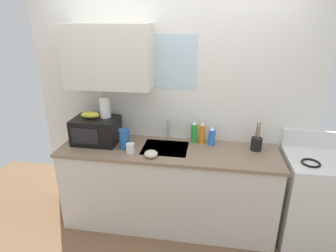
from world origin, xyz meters
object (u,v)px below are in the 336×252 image
object	(u,v)px
dish_soap_bottle_orange	(202,133)
utensil_crock	(256,143)
cereal_canister	(124,139)
paper_towel_roll	(105,107)
microwave	(96,130)
dish_soap_bottle_green	(194,132)
dish_soap_bottle_blue	(212,136)
small_bowl	(151,154)
mug_white	(130,148)
banana_bunch	(90,115)
stove_range	(312,199)

from	to	relation	value
dish_soap_bottle_orange	utensil_crock	bearing A→B (deg)	-8.35
cereal_canister	paper_towel_roll	bearing A→B (deg)	147.99
microwave	utensil_crock	size ratio (longest dim) A/B	1.56
microwave	utensil_crock	distance (m)	1.66
paper_towel_roll	dish_soap_bottle_green	bearing A→B (deg)	7.13
dish_soap_bottle_green	cereal_canister	world-z (taller)	dish_soap_bottle_green
dish_soap_bottle_orange	dish_soap_bottle_blue	distance (m)	0.11
microwave	utensil_crock	xyz separation A→B (m)	(1.66, 0.07, -0.06)
small_bowl	cereal_canister	bearing A→B (deg)	153.83
small_bowl	dish_soap_bottle_orange	bearing A→B (deg)	40.73
cereal_canister	utensil_crock	distance (m)	1.33
dish_soap_bottle_green	dish_soap_bottle_orange	world-z (taller)	dish_soap_bottle_orange
dish_soap_bottle_orange	cereal_canister	bearing A→B (deg)	-162.00
dish_soap_bottle_orange	utensil_crock	world-z (taller)	utensil_crock
microwave	dish_soap_bottle_green	distance (m)	1.04
utensil_crock	paper_towel_roll	bearing A→B (deg)	-179.27
cereal_canister	mug_white	size ratio (longest dim) A/B	2.18
mug_white	dish_soap_bottle_blue	bearing A→B (deg)	21.88
paper_towel_roll	utensil_crock	world-z (taller)	paper_towel_roll
banana_bunch	paper_towel_roll	world-z (taller)	paper_towel_roll
dish_soap_bottle_green	dish_soap_bottle_blue	xyz separation A→B (m)	(0.19, -0.04, -0.02)
dish_soap_bottle_blue	utensil_crock	distance (m)	0.45
utensil_crock	small_bowl	xyz separation A→B (m)	(-1.01, -0.32, -0.04)
banana_bunch	dish_soap_bottle_blue	size ratio (longest dim) A/B	0.99
microwave	cereal_canister	xyz separation A→B (m)	(0.34, -0.10, -0.03)
microwave	mug_white	distance (m)	0.47
dish_soap_bottle_blue	mug_white	size ratio (longest dim) A/B	2.14
stove_range	small_bowl	size ratio (longest dim) A/B	8.31
cereal_canister	small_bowl	distance (m)	0.35
mug_white	utensil_crock	xyz separation A→B (m)	(1.23, 0.26, 0.02)
stove_range	dish_soap_bottle_orange	bearing A→B (deg)	170.10
banana_bunch	paper_towel_roll	distance (m)	0.18
dish_soap_bottle_blue	cereal_canister	distance (m)	0.90
microwave	dish_soap_bottle_orange	size ratio (longest dim) A/B	1.91
stove_range	dish_soap_bottle_orange	world-z (taller)	dish_soap_bottle_orange
stove_range	microwave	xyz separation A→B (m)	(-2.24, 0.04, 0.58)
dish_soap_bottle_green	small_bowl	xyz separation A→B (m)	(-0.38, -0.42, -0.08)
cereal_canister	banana_bunch	bearing A→B (deg)	165.62
microwave	mug_white	size ratio (longest dim) A/B	4.84
dish_soap_bottle_blue	utensil_crock	world-z (taller)	utensil_crock
dish_soap_bottle_blue	utensil_crock	size ratio (longest dim) A/B	0.69
stove_range	banana_bunch	distance (m)	2.41
stove_range	dish_soap_bottle_blue	size ratio (longest dim) A/B	5.32
stove_range	banana_bunch	size ratio (longest dim) A/B	5.40
cereal_canister	dish_soap_bottle_orange	bearing A→B (deg)	18.00
microwave	dish_soap_bottle_orange	bearing A→B (deg)	7.78
mug_white	small_bowl	world-z (taller)	mug_white
paper_towel_roll	mug_white	bearing A→B (deg)	-36.42
paper_towel_roll	dish_soap_bottle_blue	xyz separation A→B (m)	(1.11, 0.08, -0.29)
stove_range	dish_soap_bottle_green	world-z (taller)	dish_soap_bottle_green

